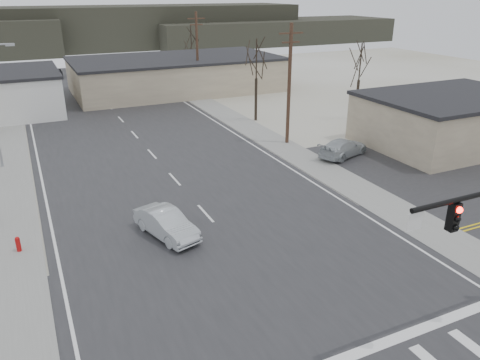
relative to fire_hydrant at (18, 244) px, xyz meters
The scene contains 21 objects.
ground 12.97m from the fire_hydrant, 38.11° to the right, with size 140.00×140.00×0.00m, color silver.
main_road 12.38m from the fire_hydrant, 34.46° to the left, with size 18.00×110.00×0.05m, color #262628.
cross_road 12.97m from the fire_hydrant, 38.11° to the right, with size 90.00×10.00×0.04m, color #262628.
parking_lot 30.27m from the fire_hydrant, ahead, with size 18.00×20.00×0.03m, color #262628.
sidewalk_left 12.01m from the fire_hydrant, 91.91° to the left, with size 3.00×90.00×0.06m, color gray.
sidewalk_right 24.02m from the fire_hydrant, 29.98° to the left, with size 3.00×90.00×0.06m, color gray.
fire_hydrant is the anchor object (origin of this frame).
building_right_far 41.32m from the fire_hydrant, 60.70° to the left, with size 26.30×14.30×4.30m.
building_lot 34.48m from the fire_hydrant, ahead, with size 14.30×10.30×4.30m.
upole_right_a 24.37m from the fire_hydrant, 24.74° to the left, with size 2.20×0.30×10.00m.
upole_right_b 38.96m from the fire_hydrant, 55.86° to the left, with size 2.20×0.30×10.00m.
tree_right_mid 29.48m from the fire_hydrant, 38.41° to the left, with size 3.74×3.74×8.33m.
tree_right_far 50.96m from the fire_hydrant, 60.20° to the left, with size 3.52×3.52×7.84m.
tree_lot 35.48m from the fire_hydrant, 23.50° to the left, with size 3.52×3.52×7.84m.
hill_center 91.63m from the fire_hydrant, 74.02° to the left, with size 80.00×18.00×9.00m, color #333026.
hill_right 101.75m from the fire_hydrant, 53.72° to the left, with size 60.00×18.00×5.50m, color #333026.
sedan_crossing 7.51m from the fire_hydrant, 12.52° to the right, with size 1.54×4.42×1.46m, color #A7ADB2.
car_far_a 35.54m from the fire_hydrant, 69.32° to the left, with size 1.95×4.80×1.39m, color black.
car_far_b 53.21m from the fire_hydrant, 82.73° to the left, with size 1.58×3.93×1.34m, color black.
car_parked_dark_b 32.37m from the fire_hydrant, ahead, with size 1.41×4.04×1.33m, color black.
car_parked_silver 24.44m from the fire_hydrant, 11.81° to the left, with size 1.96×4.83×1.40m, color #A1A8AB.
Camera 1 is at (-8.79, -15.58, 12.48)m, focal length 35.00 mm.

